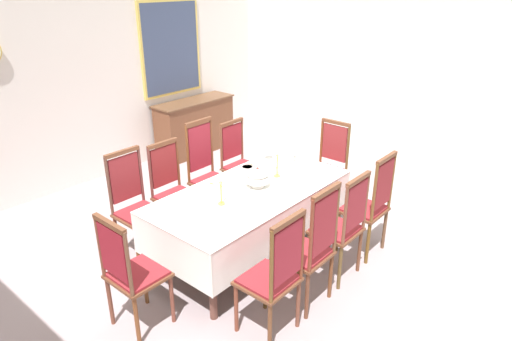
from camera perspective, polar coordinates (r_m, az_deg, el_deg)
name	(u,v)px	position (r m, az deg, el deg)	size (l,w,h in m)	color
ground	(259,258)	(4.96, 0.44, -11.00)	(6.84, 6.33, 0.04)	gray
back_wall	(80,65)	(6.73, -21.40, 12.32)	(6.84, 0.08, 3.35)	silver
right_wall	(412,58)	(7.19, 19.08, 13.25)	(0.08, 6.33, 3.35)	silver
dining_table	(251,196)	(4.67, -0.64, -3.28)	(2.17, 1.05, 0.76)	brown
tablecloth	(251,200)	(4.69, -0.63, -3.75)	(2.19, 1.07, 0.43)	white
chair_south_a	(274,274)	(3.69, 2.32, -12.96)	(0.44, 0.42, 1.14)	brown
chair_north_a	(135,204)	(4.89, -15.07, -4.06)	(0.44, 0.42, 1.16)	brown
chair_south_b	(311,246)	(4.03, 6.95, -9.44)	(0.44, 0.42, 1.19)	brown
chair_north_b	(173,189)	(5.16, -10.43, -2.31)	(0.44, 0.42, 1.11)	brown
chair_south_c	(342,225)	(4.45, 10.84, -6.72)	(0.44, 0.42, 1.12)	brown
chair_north_c	(208,171)	(5.47, -6.14, -0.06)	(0.44, 0.42, 1.24)	brown
chair_south_d	(370,203)	(4.88, 14.21, -4.03)	(0.44, 0.42, 1.15)	brown
chair_north_d	(239,161)	(5.85, -2.12, 1.15)	(0.44, 0.42, 1.10)	brown
chair_head_west	(131,271)	(3.89, -15.56, -12.13)	(0.42, 0.44, 1.09)	brown
chair_head_east	(328,164)	(5.82, 9.09, 0.83)	(0.42, 0.44, 1.12)	brown
soup_tureen	(257,177)	(4.66, 0.19, -0.84)	(0.27, 0.27, 0.22)	white
candlestick_west	(221,191)	(4.29, -4.44, -2.63)	(0.07, 0.07, 0.35)	gold
candlestick_east	(277,164)	(4.88, 2.69, 0.82)	(0.07, 0.07, 0.37)	gold
bowl_near_left	(222,180)	(4.81, -4.27, -1.21)	(0.15, 0.15, 0.04)	white
bowl_near_right	(247,167)	(5.13, -1.11, 0.39)	(0.15, 0.15, 0.03)	white
spoon_primary	(213,184)	(4.76, -5.41, -1.72)	(0.05, 0.18, 0.01)	gold
spoon_secondary	(252,165)	(5.22, -0.54, 0.70)	(0.05, 0.18, 0.01)	gold
sideboard	(195,126)	(7.73, -7.70, 5.55)	(1.44, 0.48, 0.90)	brown
framed_painting	(171,48)	(7.51, -10.71, 14.94)	(1.15, 0.05, 1.46)	#D1B251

